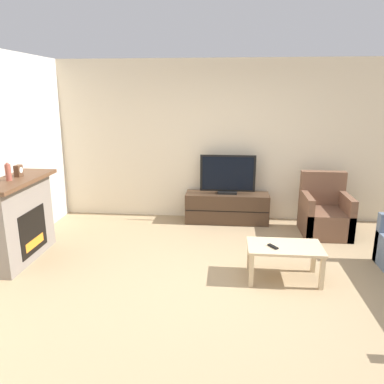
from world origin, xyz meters
TOP-DOWN VIEW (x-y plane):
  - ground_plane at (0.00, 0.00)m, footprint 24.00×24.00m
  - wall_back at (0.00, 2.51)m, footprint 12.00×0.06m
  - fireplace at (-2.76, 0.49)m, footprint 0.51×1.30m
  - mantel_vase_centre_left at (-2.74, 0.40)m, footprint 0.07×0.07m
  - mantel_clock at (-2.74, 0.62)m, footprint 0.08×0.11m
  - tv_stand at (-0.04, 2.23)m, footprint 1.40×0.42m
  - tv at (-0.04, 2.23)m, footprint 0.92×0.18m
  - armchair at (1.49, 1.85)m, footprint 0.70×0.76m
  - coffee_table at (0.65, 0.26)m, footprint 0.87×0.51m
  - remote at (0.50, 0.20)m, footprint 0.12×0.15m

SIDE VIEW (x-z plane):
  - ground_plane at x=0.00m, z-range 0.00..0.00m
  - tv_stand at x=-0.04m, z-range 0.00..0.51m
  - armchair at x=1.49m, z-range -0.17..0.77m
  - coffee_table at x=0.65m, z-range 0.15..0.57m
  - remote at x=0.50m, z-range 0.42..0.44m
  - fireplace at x=-2.76m, z-range 0.01..1.11m
  - tv at x=-0.04m, z-range 0.49..1.14m
  - mantel_clock at x=-2.74m, z-range 1.10..1.25m
  - mantel_vase_centre_left at x=-2.74m, z-range 1.10..1.32m
  - wall_back at x=0.00m, z-range 0.00..2.70m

